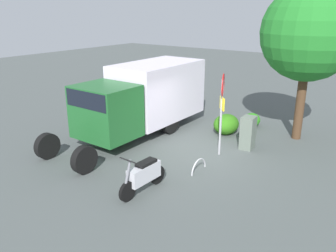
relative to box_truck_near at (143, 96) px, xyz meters
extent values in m
plane|color=#4A504F|center=(0.46, 2.91, -1.56)|extent=(60.00, 60.00, 0.00)
cylinder|color=black|center=(-0.58, -0.95, -1.11)|extent=(0.90, 0.25, 0.90)
cylinder|color=black|center=(-0.57, 0.95, -1.11)|extent=(0.90, 0.25, 0.90)
cylinder|color=black|center=(3.95, -0.97, -1.11)|extent=(0.90, 0.25, 0.90)
cylinder|color=black|center=(3.96, 0.93, -1.11)|extent=(0.90, 0.25, 0.90)
cube|color=silver|center=(-0.98, 0.01, 0.06)|extent=(4.05, 2.22, 2.34)
cube|color=#1E5D28|center=(2.04, -0.01, -0.16)|extent=(1.81, 2.11, 1.90)
cube|color=black|center=(2.04, -0.01, 0.44)|extent=(1.83, 1.95, 0.60)
cylinder|color=black|center=(4.42, 3.15, -1.28)|extent=(0.56, 0.12, 0.56)
cylinder|color=black|center=(3.17, 3.19, -1.28)|extent=(0.56, 0.12, 0.56)
cube|color=silver|center=(3.75, 3.17, -1.00)|extent=(1.11, 0.36, 0.48)
cube|color=black|center=(3.65, 3.18, -0.73)|extent=(0.65, 0.30, 0.12)
cylinder|color=slate|center=(4.37, 3.15, -0.73)|extent=(0.29, 0.08, 0.69)
cylinder|color=black|center=(4.37, 3.15, -0.38)|extent=(0.06, 0.55, 0.04)
cylinder|color=#9E9EA3|center=(0.17, 3.64, -0.22)|extent=(0.08, 0.08, 2.69)
cylinder|color=red|center=(0.17, 3.66, 0.94)|extent=(0.71, 0.32, 0.76)
cube|color=yellow|center=(0.17, 3.66, 0.30)|extent=(0.33, 0.33, 0.44)
cylinder|color=#47301E|center=(-3.08, 5.36, -0.14)|extent=(0.34, 0.34, 2.85)
sphere|color=#1F7324|center=(-3.08, 5.36, 2.52)|extent=(3.52, 3.52, 3.52)
cube|color=slate|center=(-0.92, 4.21, -0.95)|extent=(0.60, 0.50, 1.22)
torus|color=#B7B7BC|center=(1.75, 3.75, -1.56)|extent=(0.85, 0.05, 0.85)
ellipsoid|color=#2A831C|center=(-3.37, 3.33, -1.27)|extent=(0.87, 0.71, 0.59)
ellipsoid|color=#2D6D15|center=(-1.89, 2.85, -1.15)|extent=(1.20, 0.99, 0.82)
camera|label=1|loc=(10.35, 8.82, 3.34)|focal=36.85mm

